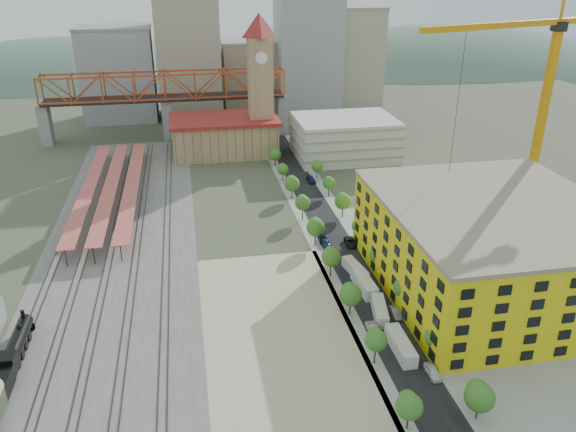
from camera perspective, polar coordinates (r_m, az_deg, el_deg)
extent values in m
plane|color=#474C38|center=(130.66, -1.24, -4.35)|extent=(400.00, 400.00, 0.00)
cube|color=#605E59|center=(146.04, -16.48, -2.16)|extent=(36.00, 165.00, 0.06)
cube|color=tan|center=(103.91, -0.57, -12.74)|extent=(28.00, 67.00, 0.06)
cube|color=black|center=(146.72, 3.98, -1.02)|extent=(12.00, 170.00, 0.06)
cube|color=gray|center=(145.54, 1.88, -1.19)|extent=(3.00, 170.00, 0.04)
cube|color=gray|center=(148.10, 6.04, -0.85)|extent=(3.00, 170.00, 0.04)
cube|color=gray|center=(128.82, 20.62, -6.51)|extent=(50.00, 90.00, 0.06)
cube|color=#382B23|center=(148.51, -22.13, -2.51)|extent=(0.12, 160.00, 0.18)
cube|color=#382B23|center=(148.20, -21.58, -2.47)|extent=(0.12, 160.00, 0.18)
cube|color=#382B23|center=(147.31, -19.85, -2.35)|extent=(0.12, 160.00, 0.18)
cube|color=#382B23|center=(147.06, -19.30, -2.31)|extent=(0.12, 160.00, 0.18)
cube|color=#382B23|center=(146.35, -17.54, -2.19)|extent=(0.12, 160.00, 0.18)
cube|color=#382B23|center=(146.15, -16.99, -2.15)|extent=(0.12, 160.00, 0.18)
cube|color=#382B23|center=(145.63, -15.21, -2.02)|extent=(0.12, 160.00, 0.18)
cube|color=#382B23|center=(145.49, -14.65, -1.98)|extent=(0.12, 160.00, 0.18)
cube|color=#382B23|center=(145.09, -12.47, -1.82)|extent=(0.12, 160.00, 0.18)
cube|color=#382B23|center=(145.02, -11.90, -1.78)|extent=(0.12, 160.00, 0.18)
cube|color=#B75D46|center=(171.19, -19.56, 2.82)|extent=(4.00, 80.00, 0.25)
cylinder|color=black|center=(171.89, -19.47, 2.20)|extent=(0.24, 0.24, 4.00)
cube|color=#B75D46|center=(170.29, -17.57, 2.99)|extent=(4.00, 80.00, 0.25)
cylinder|color=black|center=(170.98, -17.49, 2.36)|extent=(0.24, 0.24, 4.00)
cube|color=#B75D46|center=(169.58, -15.57, 3.15)|extent=(4.00, 80.00, 0.25)
cylinder|color=black|center=(170.29, -15.49, 2.52)|extent=(0.24, 0.24, 4.00)
cube|color=tan|center=(203.70, -6.46, 8.00)|extent=(36.00, 22.00, 12.00)
cube|color=maroon|center=(201.99, -6.55, 9.77)|extent=(38.00, 24.00, 1.20)
cube|color=tan|center=(199.59, -2.80, 11.94)|extent=(8.00, 8.00, 40.00)
pyramid|color=maroon|center=(195.54, -2.98, 19.98)|extent=(12.00, 12.00, 8.00)
cylinder|color=white|center=(193.06, -2.71, 15.75)|extent=(4.00, 0.30, 4.00)
cube|color=silver|center=(198.99, 5.77, 7.94)|extent=(34.00, 26.00, 14.00)
cube|color=gray|center=(230.99, -23.42, 8.50)|extent=(4.00, 6.00, 15.00)
cube|color=gray|center=(228.29, -0.59, 10.32)|extent=(4.00, 6.00, 15.00)
cube|color=gray|center=(225.19, -12.10, 9.59)|extent=(4.00, 6.00, 15.00)
cube|color=black|center=(223.37, -12.28, 11.58)|extent=(90.00, 9.00, 1.00)
cube|color=gold|center=(123.22, 20.02, -3.09)|extent=(44.00, 50.00, 18.00)
cube|color=gray|center=(119.43, 20.65, 0.92)|extent=(44.60, 50.60, 0.80)
cube|color=#9EA0A3|center=(258.36, -16.80, 13.58)|extent=(30.00, 25.00, 38.00)
cube|color=#B2A58C|center=(250.94, -10.05, 15.55)|extent=(26.00, 22.00, 52.00)
cube|color=gray|center=(269.20, -4.03, 14.05)|extent=(24.00, 24.00, 30.00)
cube|color=#9EA0A3|center=(261.42, 2.07, 17.11)|extent=(28.00, 22.00, 60.00)
cube|color=#B2A58C|center=(273.41, 6.91, 15.59)|extent=(22.00, 20.00, 44.00)
cube|color=brown|center=(278.17, -7.22, 13.84)|extent=(20.00, 20.00, 26.00)
ellipsoid|color=#4C6B59|center=(400.24, -18.83, 3.91)|extent=(396.00, 216.00, 180.00)
ellipsoid|color=#4C6B59|center=(408.15, -1.53, 2.03)|extent=(484.00, 264.00, 220.00)
ellipsoid|color=#4C6B59|center=(434.31, 14.35, 5.75)|extent=(418.00, 228.00, 190.00)
cylinder|color=black|center=(111.02, -25.77, -11.28)|extent=(2.58, 12.40, 2.58)
cube|color=black|center=(105.68, -26.63, -13.27)|extent=(2.89, 3.10, 3.31)
cylinder|color=black|center=(114.19, -25.34, -9.04)|extent=(0.72, 0.72, 1.65)
sphere|color=black|center=(111.95, -25.65, -10.12)|extent=(1.03, 1.03, 1.03)
cone|color=black|center=(117.46, -24.85, -9.95)|extent=(2.69, 1.65, 2.69)
cube|color=black|center=(102.53, -27.21, -15.09)|extent=(2.89, 6.20, 2.89)
cube|color=orange|center=(153.67, 24.13, 7.69)|extent=(1.72, 1.72, 48.34)
cube|color=black|center=(149.37, 25.84, 16.96)|extent=(2.69, 2.69, 2.15)
cube|color=orange|center=(133.65, 20.34, 17.68)|extent=(39.30, 13.56, 1.29)
cube|color=orange|center=(148.99, 26.23, 18.98)|extent=(0.54, 0.54, 8.59)
cube|color=silver|center=(102.96, 11.38, -12.79)|extent=(2.65, 9.93, 2.71)
cube|color=silver|center=(111.53, 9.29, -9.46)|extent=(4.09, 9.37, 2.48)
cube|color=silver|center=(119.33, 7.74, -6.82)|extent=(3.07, 10.34, 2.80)
cube|color=silver|center=(124.70, 6.83, -5.39)|extent=(3.82, 9.19, 2.44)
imported|color=silver|center=(106.46, 8.75, -11.60)|extent=(2.19, 4.30, 1.40)
imported|color=#95959A|center=(106.90, 8.65, -11.36)|extent=(1.67, 4.80, 1.58)
imported|color=black|center=(138.32, 3.64, -2.36)|extent=(2.80, 5.08, 1.35)
imported|color=navy|center=(136.53, 3.85, -2.74)|extent=(2.12, 4.76, 1.36)
imported|color=white|center=(99.44, 14.49, -15.10)|extent=(1.83, 4.51, 1.54)
imported|color=gray|center=(112.35, 10.83, -9.63)|extent=(1.54, 4.41, 1.45)
imported|color=black|center=(137.27, 6.37, -2.66)|extent=(2.71, 5.46, 1.49)
imported|color=#1B214F|center=(176.02, 2.36, 3.70)|extent=(2.29, 5.37, 1.54)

